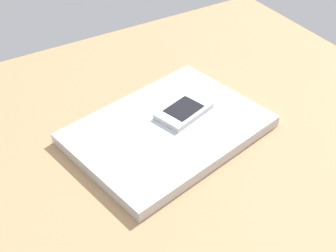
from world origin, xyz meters
TOP-DOWN VIEW (x-y plane):
  - desk_surface at (0.00, 0.00)cm, footprint 120.00×80.00cm
  - laptop_closed at (7.55, -2.06)cm, footprint 38.96×31.37cm
  - cell_phone_on_laptop at (11.97, -0.50)cm, footprint 11.78×9.05cm

SIDE VIEW (x-z plane):
  - desk_surface at x=0.00cm, z-range 0.00..3.00cm
  - laptop_closed at x=7.55cm, z-range 3.00..5.19cm
  - cell_phone_on_laptop at x=11.97cm, z-range 5.16..6.39cm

